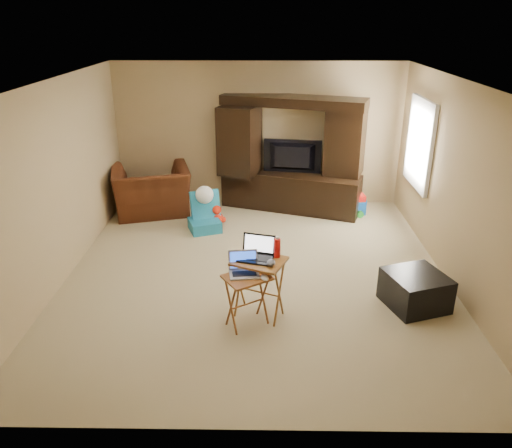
{
  "coord_description": "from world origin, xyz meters",
  "views": [
    {
      "loc": [
        0.09,
        -5.93,
        3.23
      ],
      "look_at": [
        0.0,
        -0.2,
        0.8
      ],
      "focal_mm": 35.0,
      "sensor_mm": 36.0,
      "label": 1
    }
  ],
  "objects_px": {
    "television": "(292,157)",
    "recliner": "(152,191)",
    "water_bottle": "(277,248)",
    "ottoman": "(415,290)",
    "child_rocker": "(204,212)",
    "mouse_left": "(265,278)",
    "plush_toy": "(216,215)",
    "push_toy": "(349,203)",
    "laptop_right": "(255,249)",
    "entertainment_center": "(292,155)",
    "mouse_right": "(271,263)",
    "laptop_left": "(244,265)",
    "tray_table_left": "(247,301)",
    "tray_table_right": "(259,288)"
  },
  "relations": [
    {
      "from": "entertainment_center",
      "to": "tray_table_right",
      "type": "relative_size",
      "value": 3.37
    },
    {
      "from": "push_toy",
      "to": "mouse_right",
      "type": "distance_m",
      "value": 3.61
    },
    {
      "from": "entertainment_center",
      "to": "tray_table_right",
      "type": "height_order",
      "value": "entertainment_center"
    },
    {
      "from": "tray_table_left",
      "to": "mouse_left",
      "type": "bearing_deg",
      "value": -52.95
    },
    {
      "from": "mouse_right",
      "to": "laptop_right",
      "type": "bearing_deg",
      "value": 140.53
    },
    {
      "from": "ottoman",
      "to": "water_bottle",
      "type": "bearing_deg",
      "value": -174.33
    },
    {
      "from": "recliner",
      "to": "mouse_right",
      "type": "height_order",
      "value": "recliner"
    },
    {
      "from": "water_bottle",
      "to": "plush_toy",
      "type": "bearing_deg",
      "value": 109.83
    },
    {
      "from": "entertainment_center",
      "to": "mouse_right",
      "type": "xyz_separation_m",
      "value": [
        -0.4,
        -3.56,
        -0.24
      ]
    },
    {
      "from": "tray_table_right",
      "to": "mouse_left",
      "type": "relative_size",
      "value": 5.79
    },
    {
      "from": "mouse_right",
      "to": "ottoman",
      "type": "bearing_deg",
      "value": 11.94
    },
    {
      "from": "child_rocker",
      "to": "tray_table_left",
      "type": "distance_m",
      "value": 2.73
    },
    {
      "from": "push_toy",
      "to": "mouse_left",
      "type": "distance_m",
      "value": 3.75
    },
    {
      "from": "laptop_right",
      "to": "tray_table_left",
      "type": "bearing_deg",
      "value": -98.69
    },
    {
      "from": "entertainment_center",
      "to": "water_bottle",
      "type": "bearing_deg",
      "value": -76.67
    },
    {
      "from": "laptop_right",
      "to": "plush_toy",
      "type": "bearing_deg",
      "value": 119.72
    },
    {
      "from": "recliner",
      "to": "push_toy",
      "type": "relative_size",
      "value": 2.31
    },
    {
      "from": "television",
      "to": "recliner",
      "type": "relative_size",
      "value": 0.79
    },
    {
      "from": "entertainment_center",
      "to": "water_bottle",
      "type": "xyz_separation_m",
      "value": [
        -0.33,
        -3.36,
        -0.16
      ]
    },
    {
      "from": "child_rocker",
      "to": "plush_toy",
      "type": "bearing_deg",
      "value": 30.86
    },
    {
      "from": "ottoman",
      "to": "plush_toy",
      "type": "bearing_deg",
      "value": 136.97
    },
    {
      "from": "television",
      "to": "water_bottle",
      "type": "height_order",
      "value": "television"
    },
    {
      "from": "tray_table_left",
      "to": "laptop_right",
      "type": "xyz_separation_m",
      "value": [
        0.09,
        0.2,
        0.53
      ]
    },
    {
      "from": "laptop_left",
      "to": "mouse_left",
      "type": "xyz_separation_m",
      "value": [
        0.22,
        -0.1,
        -0.09
      ]
    },
    {
      "from": "entertainment_center",
      "to": "tray_table_left",
      "type": "xyz_separation_m",
      "value": [
        -0.66,
        -3.62,
        -0.68
      ]
    },
    {
      "from": "recliner",
      "to": "mouse_right",
      "type": "relative_size",
      "value": 8.73
    },
    {
      "from": "entertainment_center",
      "to": "push_toy",
      "type": "distance_m",
      "value": 1.29
    },
    {
      "from": "mouse_right",
      "to": "plush_toy",
      "type": "bearing_deg",
      "value": 107.18
    },
    {
      "from": "mouse_left",
      "to": "water_bottle",
      "type": "relative_size",
      "value": 0.56
    },
    {
      "from": "television",
      "to": "laptop_right",
      "type": "relative_size",
      "value": 2.68
    },
    {
      "from": "ottoman",
      "to": "laptop_left",
      "type": "distance_m",
      "value": 2.11
    },
    {
      "from": "tray_table_right",
      "to": "laptop_right",
      "type": "height_order",
      "value": "laptop_right"
    },
    {
      "from": "child_rocker",
      "to": "laptop_left",
      "type": "bearing_deg",
      "value": -94.44
    },
    {
      "from": "laptop_right",
      "to": "mouse_left",
      "type": "bearing_deg",
      "value": -54.51
    },
    {
      "from": "laptop_left",
      "to": "child_rocker",
      "type": "bearing_deg",
      "value": 97.99
    },
    {
      "from": "plush_toy",
      "to": "water_bottle",
      "type": "distance_m",
      "value": 2.8
    },
    {
      "from": "tray_table_left",
      "to": "laptop_left",
      "type": "xyz_separation_m",
      "value": [
        -0.03,
        0.03,
        0.42
      ]
    },
    {
      "from": "plush_toy",
      "to": "tray_table_left",
      "type": "bearing_deg",
      "value": -78.09
    },
    {
      "from": "push_toy",
      "to": "water_bottle",
      "type": "distance_m",
      "value": 3.42
    },
    {
      "from": "push_toy",
      "to": "laptop_right",
      "type": "relative_size",
      "value": 1.47
    },
    {
      "from": "television",
      "to": "ottoman",
      "type": "relative_size",
      "value": 1.56
    },
    {
      "from": "ottoman",
      "to": "child_rocker",
      "type": "bearing_deg",
      "value": 141.38
    },
    {
      "from": "water_bottle",
      "to": "mouse_left",
      "type": "bearing_deg",
      "value": -112.72
    },
    {
      "from": "ottoman",
      "to": "mouse_right",
      "type": "xyz_separation_m",
      "value": [
        -1.72,
        -0.36,
        0.54
      ]
    },
    {
      "from": "mouse_left",
      "to": "mouse_right",
      "type": "height_order",
      "value": "mouse_right"
    },
    {
      "from": "push_toy",
      "to": "tray_table_right",
      "type": "xyz_separation_m",
      "value": [
        -1.52,
        -3.17,
        0.15
      ]
    },
    {
      "from": "laptop_right",
      "to": "ottoman",
      "type": "bearing_deg",
      "value": 21.84
    },
    {
      "from": "tray_table_left",
      "to": "laptop_left",
      "type": "distance_m",
      "value": 0.43
    },
    {
      "from": "tray_table_left",
      "to": "mouse_left",
      "type": "relative_size",
      "value": 4.92
    },
    {
      "from": "recliner",
      "to": "laptop_left",
      "type": "height_order",
      "value": "laptop_left"
    }
  ]
}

